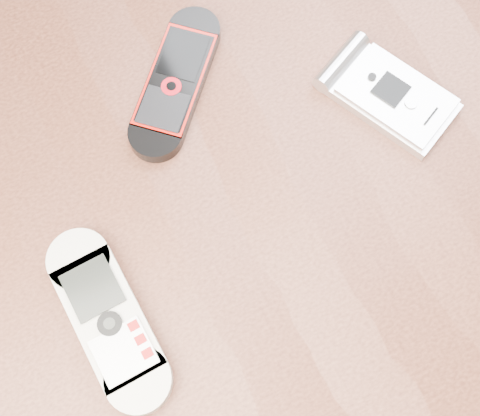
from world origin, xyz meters
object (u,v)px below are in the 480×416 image
(table, at_px, (235,250))
(motorola_razr, at_px, (392,96))
(nokia_white, at_px, (108,319))
(nokia_black_red, at_px, (176,82))

(table, height_order, motorola_razr, motorola_razr)
(nokia_white, bearing_deg, table, 12.97)
(nokia_white, xyz_separation_m, motorola_razr, (0.29, 0.06, 0.00))
(table, relative_size, motorola_razr, 10.17)
(table, bearing_deg, nokia_black_red, 86.13)
(nokia_black_red, bearing_deg, table, -49.98)
(table, relative_size, nokia_black_red, 8.00)
(nokia_black_red, relative_size, motorola_razr, 1.27)
(nokia_black_red, xyz_separation_m, motorola_razr, (0.16, -0.10, 0.00))
(nokia_black_red, bearing_deg, motorola_razr, 12.16)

